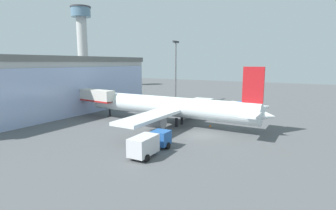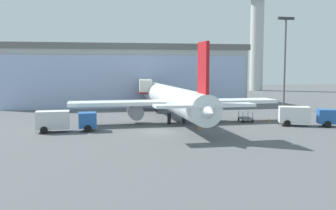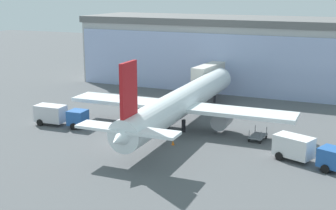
# 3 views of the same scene
# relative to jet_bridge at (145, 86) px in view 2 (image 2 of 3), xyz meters

# --- Properties ---
(ground) EXTENTS (240.00, 240.00, 0.00)m
(ground) POSITION_rel_jet_bridge_xyz_m (-2.63, -27.59, -4.39)
(ground) COLOR #545659
(terminal_building) EXTENTS (50.77, 17.66, 12.76)m
(terminal_building) POSITION_rel_jet_bridge_xyz_m (-2.63, 9.53, 1.99)
(terminal_building) COLOR #ACACAC
(terminal_building) RESTS_ON ground
(jet_bridge) EXTENTS (3.94, 14.66, 5.77)m
(jet_bridge) POSITION_rel_jet_bridge_xyz_m (0.00, 0.00, 0.00)
(jet_bridge) COLOR beige
(jet_bridge) RESTS_ON ground
(control_tower) EXTENTS (9.04, 9.04, 36.07)m
(control_tower) POSITION_rel_jet_bridge_xyz_m (47.19, 51.52, 17.65)
(control_tower) COLOR #B8B8B8
(control_tower) RESTS_ON ground
(apron_light_mast) EXTENTS (3.20, 0.40, 17.24)m
(apron_light_mast) POSITION_rel_jet_bridge_xyz_m (25.07, -8.30, 5.94)
(apron_light_mast) COLOR #59595E
(apron_light_mast) RESTS_ON ground
(airplane) EXTENTS (30.02, 37.53, 10.78)m
(airplane) POSITION_rel_jet_bridge_xyz_m (1.21, -19.52, -1.07)
(airplane) COLOR white
(airplane) RESTS_ON ground
(catering_truck) EXTENTS (7.34, 2.61, 2.65)m
(catering_truck) POSITION_rel_jet_bridge_xyz_m (-14.09, -25.13, -2.93)
(catering_truck) COLOR #2659A5
(catering_truck) RESTS_ON ground
(fuel_truck) EXTENTS (7.59, 4.78, 2.65)m
(fuel_truck) POSITION_rel_jet_bridge_xyz_m (17.88, -27.12, -2.93)
(fuel_truck) COLOR #2659A5
(fuel_truck) RESTS_ON ground
(baggage_cart) EXTENTS (1.90, 2.96, 1.50)m
(baggage_cart) POSITION_rel_jet_bridge_xyz_m (11.75, -21.37, -3.89)
(baggage_cart) COLOR slate
(baggage_cart) RESTS_ON ground
(safety_cone_nose) EXTENTS (0.36, 0.36, 0.55)m
(safety_cone_nose) POSITION_rel_jet_bridge_xyz_m (2.92, -26.88, -4.12)
(safety_cone_nose) COLOR orange
(safety_cone_nose) RESTS_ON ground
(safety_cone_wingtip) EXTENTS (0.36, 0.36, 0.55)m
(safety_cone_wingtip) POSITION_rel_jet_bridge_xyz_m (15.00, -22.29, -4.12)
(safety_cone_wingtip) COLOR orange
(safety_cone_wingtip) RESTS_ON ground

